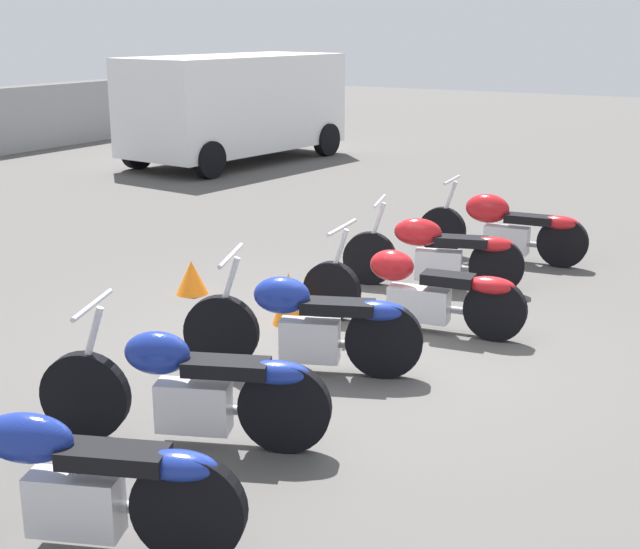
% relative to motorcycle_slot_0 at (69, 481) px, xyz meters
% --- Properties ---
extents(ground_plane, '(60.00, 60.00, 0.00)m').
position_rel_motorcycle_slot_0_xyz_m(ground_plane, '(3.52, 0.30, -0.42)').
color(ground_plane, '#514F4C').
extents(motorcycle_slot_0, '(0.97, 1.95, 1.00)m').
position_rel_motorcycle_slot_0_xyz_m(motorcycle_slot_0, '(0.00, 0.00, 0.00)').
color(motorcycle_slot_0, black).
rests_on(motorcycle_slot_0, ground_plane).
extents(motorcycle_slot_1, '(0.97, 1.92, 1.00)m').
position_rel_motorcycle_slot_0_xyz_m(motorcycle_slot_1, '(1.34, 0.25, -0.00)').
color(motorcycle_slot_1, black).
rests_on(motorcycle_slot_1, ground_plane).
extents(motorcycle_slot_2, '(0.99, 1.88, 1.00)m').
position_rel_motorcycle_slot_0_xyz_m(motorcycle_slot_2, '(2.86, 0.25, 0.01)').
color(motorcycle_slot_2, black).
rests_on(motorcycle_slot_2, ground_plane).
extents(motorcycle_slot_3, '(0.70, 2.17, 0.94)m').
position_rel_motorcycle_slot_0_xyz_m(motorcycle_slot_3, '(4.30, -0.08, -0.04)').
color(motorcycle_slot_3, black).
rests_on(motorcycle_slot_3, ground_plane).
extents(motorcycle_slot_4, '(0.85, 1.91, 0.96)m').
position_rel_motorcycle_slot_0_xyz_m(motorcycle_slot_4, '(5.66, 0.32, -0.01)').
color(motorcycle_slot_4, black).
rests_on(motorcycle_slot_4, ground_plane).
extents(motorcycle_slot_5, '(0.62, 2.08, 0.96)m').
position_rel_motorcycle_slot_0_xyz_m(motorcycle_slot_5, '(7.17, 0.09, 0.01)').
color(motorcycle_slot_5, black).
rests_on(motorcycle_slot_5, ground_plane).
extents(parked_van, '(5.08, 2.62, 2.17)m').
position_rel_motorcycle_slot_0_xyz_m(parked_van, '(12.03, 7.60, 0.78)').
color(parked_van, white).
rests_on(parked_van, ground_plane).
extents(traffic_cone_near, '(0.35, 0.35, 0.36)m').
position_rel_motorcycle_slot_0_xyz_m(traffic_cone_near, '(4.15, 2.48, -0.24)').
color(traffic_cone_near, orange).
rests_on(traffic_cone_near, ground_plane).
extents(traffic_cone_far, '(0.32, 0.32, 0.51)m').
position_rel_motorcycle_slot_0_xyz_m(traffic_cone_far, '(3.84, 1.06, -0.17)').
color(traffic_cone_far, orange).
rests_on(traffic_cone_far, ground_plane).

